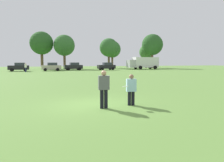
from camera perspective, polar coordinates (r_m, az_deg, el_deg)
name	(u,v)px	position (r m, az deg, el deg)	size (l,w,h in m)	color
ground_plane	(93,105)	(10.69, -5.12, -6.33)	(157.83, 157.83, 0.00)	#608C3D
player_thrower	(104,87)	(9.73, -2.18, -1.64)	(0.51, 0.33, 1.73)	black
player_defender	(131,88)	(10.47, 5.13, -1.89)	(0.50, 0.34, 1.52)	black
frisbee	(125,86)	(9.98, 3.59, -1.44)	(0.27, 0.27, 0.07)	white
parked_car_mid_left	(19,67)	(49.92, -23.49, 3.46)	(4.31, 2.42, 1.82)	black
parked_car_center	(51,67)	(49.40, -15.80, 3.69)	(4.31, 2.42, 1.82)	#B7AD99
parked_car_mid_right	(74,66)	(51.62, -10.17, 3.87)	(4.31, 2.42, 1.82)	black
parked_car_near_right	(107,66)	(52.13, -1.45, 3.96)	(4.31, 2.42, 1.82)	black
box_truck	(143,63)	(57.99, 8.33, 4.86)	(8.64, 3.36, 3.18)	white
bystander_sideline_watcher	(26,67)	(45.26, -21.95, 3.45)	(0.45, 0.55, 1.74)	#1E234C
tree_west_maple	(42,43)	(62.35, -18.21, 9.51)	(6.27, 6.27, 10.18)	brown
tree_center_elm	(64,45)	(60.56, -12.57, 9.20)	(5.72, 5.72, 9.29)	brown
tree_east_birch	(109,48)	(64.24, -0.86, 8.85)	(5.47, 5.47, 8.89)	brown
tree_east_oak	(112,49)	(65.27, 0.07, 8.42)	(5.09, 5.09, 8.27)	brown
tree_far_east_pine	(146,52)	(68.54, 9.11, 7.63)	(4.47, 4.47, 7.26)	brown
tree_far_west_pine	(152,45)	(65.81, 10.66, 9.43)	(6.24, 6.24, 10.14)	brown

